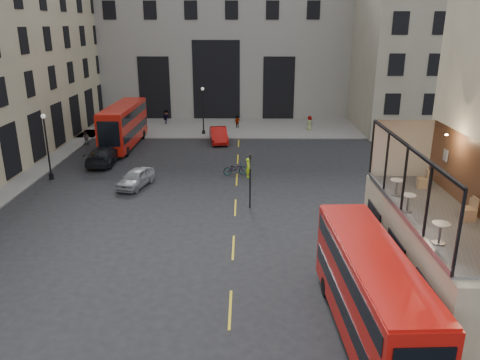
{
  "coord_description": "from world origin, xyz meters",
  "views": [
    {
      "loc": [
        -1.4,
        -17.73,
        12.01
      ],
      "look_at": [
        -1.65,
        9.03,
        3.0
      ],
      "focal_mm": 35.0,
      "sensor_mm": 36.0,
      "label": 1
    }
  ],
  "objects_px": {
    "street_lamp_a": "(48,151)",
    "cafe_table_near": "(440,230)",
    "bicycle": "(235,169)",
    "car_b": "(219,135)",
    "traffic_light_far": "(108,124)",
    "street_lamp_b": "(203,114)",
    "cafe_table_far": "(397,185)",
    "pedestrian_d": "(310,123)",
    "cafe_chair_d": "(422,182)",
    "bus_near": "(370,290)",
    "cafe_chair_b": "(468,213)",
    "cafe_table_mid": "(408,200)",
    "cyclist": "(248,168)",
    "pedestrian_c": "(237,122)",
    "cafe_chair_c": "(467,211)",
    "pedestrian_a": "(86,138)",
    "pedestrian_b": "(166,117)",
    "traffic_light_near": "(250,174)",
    "car_a": "(136,178)",
    "pedestrian_e": "(93,161)",
    "bus_far": "(124,123)",
    "car_c": "(104,155)"
  },
  "relations": [
    {
      "from": "bus_near",
      "to": "car_b",
      "type": "xyz_separation_m",
      "value": [
        -7.62,
        32.33,
        -1.39
      ]
    },
    {
      "from": "bus_near",
      "to": "bus_far",
      "type": "distance_m",
      "value": 34.96
    },
    {
      "from": "car_b",
      "to": "pedestrian_e",
      "type": "distance_m",
      "value": 14.23
    },
    {
      "from": "pedestrian_b",
      "to": "cafe_chair_c",
      "type": "xyz_separation_m",
      "value": [
        18.65,
        -39.64,
        3.92
      ]
    },
    {
      "from": "street_lamp_b",
      "to": "cafe_table_far",
      "type": "height_order",
      "value": "cafe_table_far"
    },
    {
      "from": "street_lamp_a",
      "to": "cafe_table_mid",
      "type": "height_order",
      "value": "same"
    },
    {
      "from": "street_lamp_b",
      "to": "pedestrian_c",
      "type": "relative_size",
      "value": 3.41
    },
    {
      "from": "bus_near",
      "to": "cafe_chair_c",
      "type": "height_order",
      "value": "cafe_chair_c"
    },
    {
      "from": "bicycle",
      "to": "car_b",
      "type": "bearing_deg",
      "value": -2.8
    },
    {
      "from": "cafe_chair_b",
      "to": "pedestrian_b",
      "type": "bearing_deg",
      "value": 114.79
    },
    {
      "from": "car_c",
      "to": "cafe_chair_c",
      "type": "distance_m",
      "value": 31.56
    },
    {
      "from": "cafe_chair_c",
      "to": "cafe_chair_d",
      "type": "relative_size",
      "value": 0.85
    },
    {
      "from": "cafe_table_far",
      "to": "cyclist",
      "type": "bearing_deg",
      "value": 111.64
    },
    {
      "from": "traffic_light_far",
      "to": "pedestrian_e",
      "type": "xyz_separation_m",
      "value": [
        0.65,
        -7.44,
        -1.66
      ]
    },
    {
      "from": "cafe_table_near",
      "to": "cafe_chair_c",
      "type": "relative_size",
      "value": 1.04
    },
    {
      "from": "pedestrian_d",
      "to": "pedestrian_e",
      "type": "height_order",
      "value": "pedestrian_d"
    },
    {
      "from": "traffic_light_far",
      "to": "car_b",
      "type": "relative_size",
      "value": 0.79
    },
    {
      "from": "cafe_chair_b",
      "to": "pedestrian_a",
      "type": "bearing_deg",
      "value": 130.26
    },
    {
      "from": "bicycle",
      "to": "cafe_table_mid",
      "type": "relative_size",
      "value": 2.68
    },
    {
      "from": "pedestrian_d",
      "to": "cafe_chair_d",
      "type": "distance_m",
      "value": 33.1
    },
    {
      "from": "pedestrian_d",
      "to": "cafe_table_near",
      "type": "bearing_deg",
      "value": 138.39
    },
    {
      "from": "car_b",
      "to": "pedestrian_a",
      "type": "relative_size",
      "value": 3.13
    },
    {
      "from": "car_b",
      "to": "cafe_chair_c",
      "type": "relative_size",
      "value": 6.4
    },
    {
      "from": "traffic_light_far",
      "to": "car_b",
      "type": "xyz_separation_m",
      "value": [
        10.88,
        2.45,
        -1.64
      ]
    },
    {
      "from": "traffic_light_far",
      "to": "cafe_table_mid",
      "type": "bearing_deg",
      "value": -53.69
    },
    {
      "from": "street_lamp_a",
      "to": "cafe_table_near",
      "type": "relative_size",
      "value": 6.82
    },
    {
      "from": "bus_near",
      "to": "car_b",
      "type": "distance_m",
      "value": 33.24
    },
    {
      "from": "bicycle",
      "to": "cafe_chair_c",
      "type": "height_order",
      "value": "cafe_chair_c"
    },
    {
      "from": "street_lamp_b",
      "to": "cafe_table_far",
      "type": "distance_m",
      "value": 33.93
    },
    {
      "from": "street_lamp_b",
      "to": "cyclist",
      "type": "height_order",
      "value": "street_lamp_b"
    },
    {
      "from": "car_c",
      "to": "cafe_chair_c",
      "type": "relative_size",
      "value": 7.43
    },
    {
      "from": "traffic_light_far",
      "to": "cafe_table_far",
      "type": "height_order",
      "value": "cafe_table_far"
    },
    {
      "from": "bicycle",
      "to": "pedestrian_d",
      "type": "relative_size",
      "value": 1.11
    },
    {
      "from": "street_lamp_b",
      "to": "pedestrian_b",
      "type": "distance_m",
      "value": 7.57
    },
    {
      "from": "cafe_table_far",
      "to": "cafe_chair_b",
      "type": "height_order",
      "value": "cafe_chair_b"
    },
    {
      "from": "traffic_light_near",
      "to": "car_b",
      "type": "xyz_separation_m",
      "value": [
        -3.12,
        18.45,
        -1.64
      ]
    },
    {
      "from": "car_a",
      "to": "street_lamp_b",
      "type": "bearing_deg",
      "value": 93.77
    },
    {
      "from": "street_lamp_b",
      "to": "pedestrian_c",
      "type": "height_order",
      "value": "street_lamp_b"
    },
    {
      "from": "traffic_light_near",
      "to": "car_a",
      "type": "relative_size",
      "value": 0.94
    },
    {
      "from": "street_lamp_b",
      "to": "car_a",
      "type": "bearing_deg",
      "value": -101.97
    },
    {
      "from": "pedestrian_e",
      "to": "traffic_light_near",
      "type": "bearing_deg",
      "value": 76.71
    },
    {
      "from": "bus_far",
      "to": "pedestrian_b",
      "type": "height_order",
      "value": "bus_far"
    },
    {
      "from": "bus_near",
      "to": "cafe_chair_b",
      "type": "height_order",
      "value": "cafe_chair_b"
    },
    {
      "from": "cafe_table_mid",
      "to": "traffic_light_near",
      "type": "bearing_deg",
      "value": 118.52
    },
    {
      "from": "bicycle",
      "to": "cafe_table_near",
      "type": "distance_m",
      "value": 23.78
    },
    {
      "from": "cyclist",
      "to": "traffic_light_near",
      "type": "bearing_deg",
      "value": -172.94
    },
    {
      "from": "bus_far",
      "to": "car_a",
      "type": "xyz_separation_m",
      "value": [
        3.82,
        -12.31,
        -1.7
      ]
    },
    {
      "from": "car_b",
      "to": "cafe_table_mid",
      "type": "relative_size",
      "value": 6.56
    },
    {
      "from": "cafe_chair_d",
      "to": "pedestrian_b",
      "type": "bearing_deg",
      "value": 116.61
    },
    {
      "from": "bus_near",
      "to": "pedestrian_e",
      "type": "xyz_separation_m",
      "value": [
        -17.85,
        22.44,
        -1.41
      ]
    }
  ]
}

